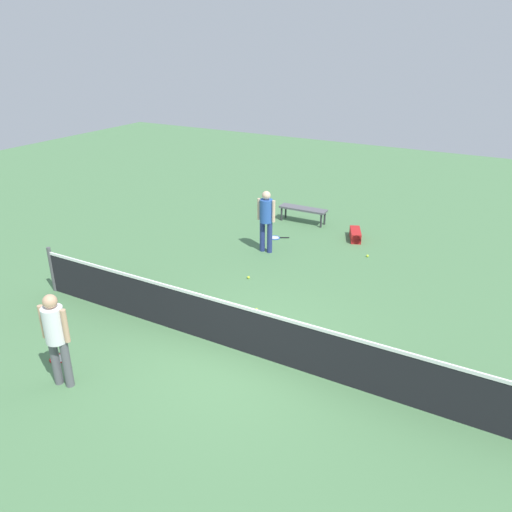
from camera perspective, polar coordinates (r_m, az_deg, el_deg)
The scene contains 14 objects.
ground_plane at distance 9.59m, azimuth -1.63°, elevation -10.66°, with size 40.00×40.00×0.00m, color #4C7A4C.
court_net at distance 9.32m, azimuth -1.67°, elevation -8.11°, with size 10.09×0.09×1.07m.
player_near_side at distance 13.41m, azimuth 1.15°, elevation 4.49°, with size 0.52×0.35×1.70m.
player_far_side at distance 8.83m, azimuth -21.64°, elevation -8.06°, with size 0.53×0.40×1.70m.
tennis_racket_near_player at distance 14.69m, azimuth 2.22°, elevation 2.08°, with size 0.59×0.44×0.03m.
tennis_racket_far_player at distance 10.01m, azimuth -21.29°, elevation -10.78°, with size 0.60×0.36×0.03m.
tennis_ball_near_player at distance 10.84m, azimuth 0.05°, elevation -6.07°, with size 0.07×0.07×0.07m, color #C6E033.
tennis_ball_by_net at distance 12.23m, azimuth -0.86°, elevation -2.42°, with size 0.07×0.07×0.07m, color #C6E033.
tennis_ball_midcourt at distance 10.04m, azimuth 10.56°, elevation -9.17°, with size 0.07×0.07×0.07m, color #C6E033.
tennis_ball_baseline at distance 9.96m, azimuth 8.87°, elevation -9.33°, with size 0.07×0.07×0.07m, color #C6E033.
tennis_ball_stray_left at distance 13.73m, azimuth 12.45°, elevation 0.01°, with size 0.07×0.07×0.07m, color #C6E033.
tennis_ball_stray_right at distance 9.80m, azimuth 10.82°, elevation -10.07°, with size 0.07×0.07×0.07m, color #C6E033.
courtside_bench at distance 15.88m, azimuth 5.33°, elevation 5.21°, with size 1.50×0.41×0.48m.
equipment_bag at distance 14.79m, azimuth 11.13°, elevation 2.32°, with size 0.57×0.85×0.28m.
Camera 1 is at (-4.12, 6.78, 5.40)m, focal length 35.50 mm.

